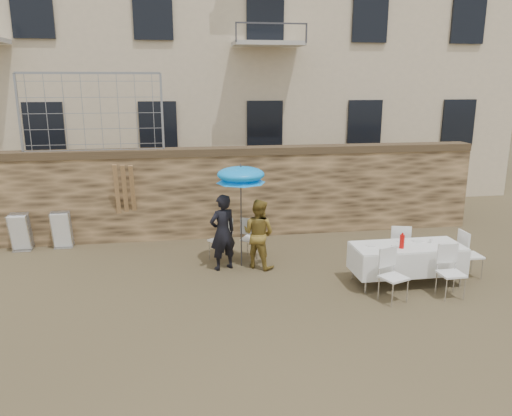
{
  "coord_description": "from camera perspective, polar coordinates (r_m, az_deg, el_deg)",
  "views": [
    {
      "loc": [
        -1.12,
        -7.18,
        3.83
      ],
      "look_at": [
        0.4,
        2.2,
        1.4
      ],
      "focal_mm": 35.0,
      "sensor_mm": 36.0,
      "label": 1
    }
  ],
  "objects": [
    {
      "name": "table_chair_front_left",
      "position": [
        9.22,
        15.48,
        -7.51
      ],
      "size": [
        0.62,
        0.62,
        0.96
      ],
      "primitive_type": null,
      "rotation": [
        0.0,
        0.0,
        0.36
      ],
      "color": "white",
      "rests_on": "ground"
    },
    {
      "name": "couple_chair_right",
      "position": [
        11.0,
        -0.45,
        -3.39
      ],
      "size": [
        0.66,
        0.66,
        0.96
      ],
      "primitive_type": null,
      "rotation": [
        0.0,
        0.0,
        2.61
      ],
      "color": "white",
      "rests_on": "ground"
    },
    {
      "name": "couple_chair_left",
      "position": [
        10.92,
        -4.08,
        -3.56
      ],
      "size": [
        0.67,
        0.67,
        0.96
      ],
      "primitive_type": null,
      "rotation": [
        0.0,
        0.0,
        3.74
      ],
      "color": "white",
      "rests_on": "ground"
    },
    {
      "name": "woman_dress",
      "position": [
        10.41,
        0.29,
        -2.95
      ],
      "size": [
        0.9,
        0.88,
        1.47
      ],
      "primitive_type": "imported",
      "rotation": [
        0.0,
        0.0,
        2.46
      ],
      "color": "#B79238",
      "rests_on": "ground"
    },
    {
      "name": "stone_wall",
      "position": [
        12.53,
        -3.85,
        1.73
      ],
      "size": [
        13.0,
        0.5,
        2.2
      ],
      "primitive_type": "cube",
      "color": "brown",
      "rests_on": "ground"
    },
    {
      "name": "chair_stack_left",
      "position": [
        12.8,
        -25.17,
        -2.33
      ],
      "size": [
        0.46,
        0.4,
        0.92
      ],
      "primitive_type": null,
      "color": "white",
      "rests_on": "ground"
    },
    {
      "name": "man_suit",
      "position": [
        10.3,
        -3.84,
        -2.79
      ],
      "size": [
        0.69,
        0.58,
        1.6
      ],
      "primitive_type": "imported",
      "rotation": [
        0.0,
        0.0,
        3.55
      ],
      "color": "black",
      "rests_on": "ground"
    },
    {
      "name": "wood_planks",
      "position": [
        12.26,
        -14.07,
        0.56
      ],
      "size": [
        0.7,
        0.2,
        2.0
      ],
      "primitive_type": null,
      "color": "#A37749",
      "rests_on": "ground"
    },
    {
      "name": "table_chair_back",
      "position": [
        10.86,
        15.97,
        -4.19
      ],
      "size": [
        0.59,
        0.59,
        0.96
      ],
      "primitive_type": null,
      "rotation": [
        0.0,
        0.0,
        2.88
      ],
      "color": "white",
      "rests_on": "ground"
    },
    {
      "name": "umbrella",
      "position": [
        10.17,
        -1.75,
        3.5
      ],
      "size": [
        1.02,
        1.02,
        2.03
      ],
      "color": "#3F3F44",
      "rests_on": "ground"
    },
    {
      "name": "banquet_table",
      "position": [
        10.02,
        16.94,
        -4.32
      ],
      "size": [
        2.1,
        0.85,
        0.78
      ],
      "color": "white",
      "rests_on": "ground"
    },
    {
      "name": "chain_link_fence",
      "position": [
        12.35,
        -18.24,
        10.25
      ],
      "size": [
        3.2,
        0.06,
        1.8
      ],
      "primitive_type": null,
      "color": "gray",
      "rests_on": "stone_wall"
    },
    {
      "name": "soda_bottle",
      "position": [
        9.76,
        16.34,
        -3.7
      ],
      "size": [
        0.09,
        0.09,
        0.26
      ],
      "primitive_type": "cylinder",
      "color": "red",
      "rests_on": "banquet_table"
    },
    {
      "name": "table_chair_front_right",
      "position": [
        9.72,
        21.43,
        -6.86
      ],
      "size": [
        0.49,
        0.49,
        0.96
      ],
      "primitive_type": null,
      "rotation": [
        0.0,
        0.0,
        0.01
      ],
      "color": "white",
      "rests_on": "ground"
    },
    {
      "name": "ground",
      "position": [
        8.21,
        -0.31,
        -13.44
      ],
      "size": [
        80.0,
        80.0,
        0.0
      ],
      "primitive_type": "plane",
      "color": "brown",
      "rests_on": "ground"
    },
    {
      "name": "chair_stack_right",
      "position": [
        12.57,
        -21.23,
        -2.2
      ],
      "size": [
        0.46,
        0.32,
        0.92
      ],
      "primitive_type": null,
      "color": "white",
      "rests_on": "ground"
    },
    {
      "name": "table_chair_side",
      "position": [
        10.85,
        23.3,
        -4.85
      ],
      "size": [
        0.48,
        0.48,
        0.96
      ],
      "primitive_type": null,
      "rotation": [
        0.0,
        0.0,
        1.57
      ],
      "color": "white",
      "rests_on": "ground"
    }
  ]
}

